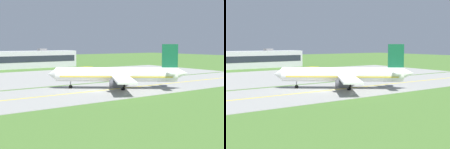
# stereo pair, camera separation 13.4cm
# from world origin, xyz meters

# --- Properties ---
(ground_plane) EXTENTS (500.00, 500.00, 0.00)m
(ground_plane) POSITION_xyz_m (0.00, 0.00, 0.00)
(ground_plane) COLOR #47702D
(taxiway_strip) EXTENTS (240.00, 28.00, 0.10)m
(taxiway_strip) POSITION_xyz_m (0.00, 0.00, 0.05)
(taxiway_strip) COLOR gray
(taxiway_strip) RESTS_ON ground
(apron_pad) EXTENTS (140.00, 52.00, 0.10)m
(apron_pad) POSITION_xyz_m (10.00, 42.00, 0.05)
(apron_pad) COLOR gray
(apron_pad) RESTS_ON ground
(taxiway_centreline) EXTENTS (220.00, 0.60, 0.01)m
(taxiway_centreline) POSITION_xyz_m (0.00, 0.00, 0.11)
(taxiway_centreline) COLOR yellow
(taxiway_centreline) RESTS_ON taxiway_strip
(airplane_lead) EXTENTS (33.53, 29.19, 12.70)m
(airplane_lead) POSITION_xyz_m (7.48, -0.12, 4.13)
(airplane_lead) COLOR white
(airplane_lead) RESTS_ON ground
(service_truck_baggage) EXTENTS (4.45, 6.68, 2.59)m
(service_truck_baggage) POSITION_xyz_m (8.73, 40.28, 1.18)
(service_truck_baggage) COLOR #264CA5
(service_truck_baggage) RESTS_ON ground
(service_truck_catering) EXTENTS (5.19, 6.06, 2.60)m
(service_truck_catering) POSITION_xyz_m (25.10, 47.88, 1.53)
(service_truck_catering) COLOR yellow
(service_truck_catering) RESTS_ON ground
(terminal_building) EXTENTS (59.00, 11.25, 10.09)m
(terminal_building) POSITION_xyz_m (10.00, 88.82, 4.46)
(terminal_building) COLOR #B2B2B7
(terminal_building) RESTS_ON ground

